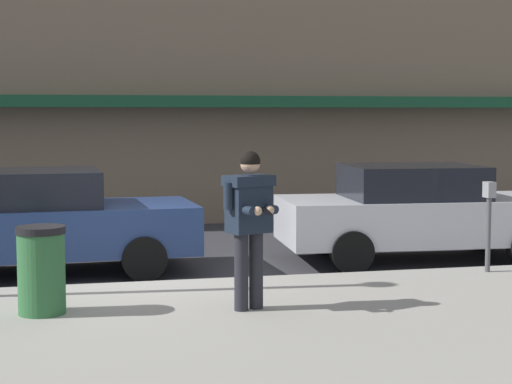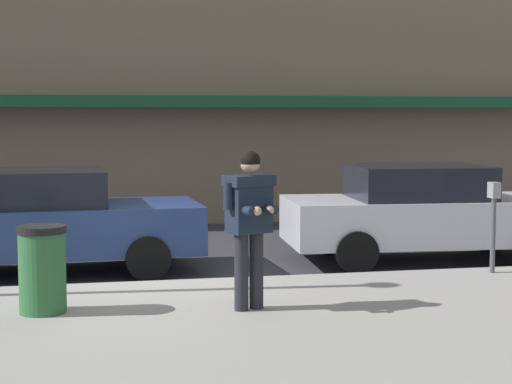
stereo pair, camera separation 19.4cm
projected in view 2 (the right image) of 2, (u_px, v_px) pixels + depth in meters
ground_plane at (131, 289)px, 11.54m from camera, size 80.00×80.00×0.00m
sidewalk at (244, 333)px, 8.95m from camera, size 32.00×5.30×0.14m
curb_paint_line at (204, 285)px, 11.79m from camera, size 28.00×0.12×0.01m
parked_sedan_mid at (42, 221)px, 12.50m from camera, size 4.57×2.08×1.54m
parked_sedan_far at (426, 212)px, 13.57m from camera, size 4.61×2.15×1.54m
man_texting_on_phone at (249, 212)px, 9.61m from camera, size 0.61×0.65×1.81m
parking_meter at (494, 214)px, 11.87m from camera, size 0.12×0.18×1.27m
trash_bin at (42, 269)px, 9.51m from camera, size 0.55×0.55×0.98m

